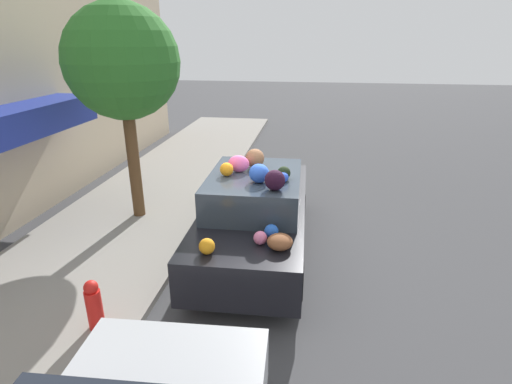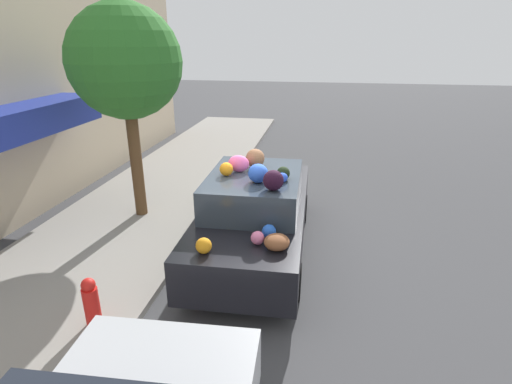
{
  "view_description": "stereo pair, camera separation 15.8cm",
  "coord_description": "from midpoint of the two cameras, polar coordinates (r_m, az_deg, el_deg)",
  "views": [
    {
      "loc": [
        -6.39,
        -1.06,
        3.63
      ],
      "look_at": [
        0.0,
        -0.12,
        1.13
      ],
      "focal_mm": 28.0,
      "sensor_mm": 36.0,
      "label": 1
    },
    {
      "loc": [
        -6.36,
        -1.22,
        3.63
      ],
      "look_at": [
        0.0,
        -0.12,
        1.13
      ],
      "focal_mm": 28.0,
      "sensor_mm": 36.0,
      "label": 2
    }
  ],
  "objects": [
    {
      "name": "fire_hydrant",
      "position": [
        5.7,
        -22.91,
        -14.63
      ],
      "size": [
        0.2,
        0.2,
        0.7
      ],
      "color": "red",
      "rests_on": "sidewalk_curb"
    },
    {
      "name": "street_tree",
      "position": [
        8.2,
        -19.1,
        16.98
      ],
      "size": [
        2.14,
        2.14,
        4.17
      ],
      "color": "brown",
      "rests_on": "sidewalk_curb"
    },
    {
      "name": "sidewalk_curb",
      "position": [
        8.26,
        -20.43,
        -5.93
      ],
      "size": [
        24.0,
        3.2,
        0.11
      ],
      "color": "gray",
      "rests_on": "ground"
    },
    {
      "name": "art_car",
      "position": [
        7.01,
        -0.67,
        -2.85
      ],
      "size": [
        4.47,
        1.82,
        1.84
      ],
      "rotation": [
        0.0,
        0.0,
        0.02
      ],
      "color": "black",
      "rests_on": "ground"
    },
    {
      "name": "ground_plane",
      "position": [
        7.42,
        -1.53,
        -8.11
      ],
      "size": [
        60.0,
        60.0,
        0.0
      ],
      "primitive_type": "plane",
      "color": "#424244"
    }
  ]
}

